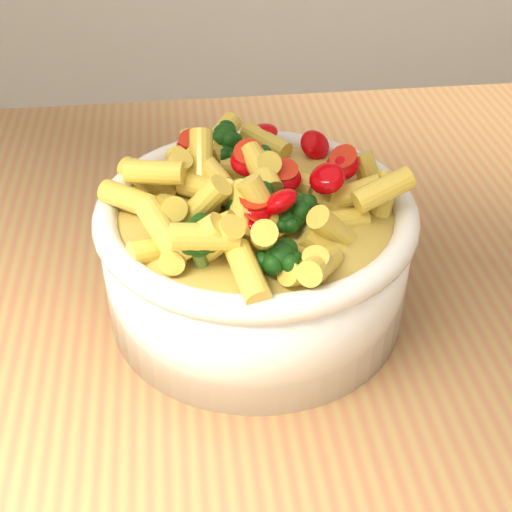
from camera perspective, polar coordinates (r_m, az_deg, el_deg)
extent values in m
cube|color=#A47D46|center=(0.55, 3.28, -6.73)|extent=(1.20, 0.80, 0.04)
cylinder|color=white|center=(0.52, 0.00, -0.38)|extent=(0.22, 0.22, 0.09)
ellipsoid|color=white|center=(0.54, 0.00, -2.66)|extent=(0.20, 0.20, 0.03)
torus|color=white|center=(0.50, 0.00, 3.60)|extent=(0.23, 0.23, 0.02)
ellipsoid|color=#EDD251|center=(0.50, 0.00, 3.60)|extent=(0.19, 0.19, 0.02)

